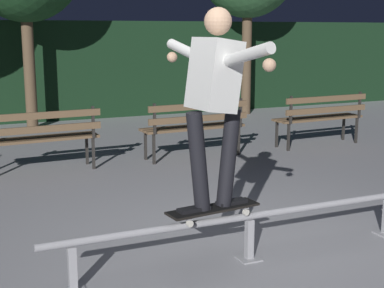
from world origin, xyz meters
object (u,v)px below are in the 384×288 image
park_bench_left_center (39,134)px  skateboarder (214,92)px  skateboard (213,209)px  grind_rail (250,224)px  park_bench_rightmost (321,114)px  park_bench_right_center (195,123)px

park_bench_left_center → skateboarder: bearing=-77.7°
skateboarder → skateboard: bearing=-172.9°
park_bench_left_center → grind_rail: bearing=-72.8°
skateboarder → park_bench_rightmost: 5.29m
skateboarder → grind_rail: bearing=-0.1°
grind_rail → park_bench_rightmost: bearing=46.9°
park_bench_left_center → park_bench_rightmost: size_ratio=1.00×
grind_rail → park_bench_rightmost: park_bench_rightmost is taller
skateboarder → park_bench_right_center: size_ratio=0.96×
skateboarder → park_bench_right_center: (1.47, 3.64, -0.88)m
skateboarder → park_bench_left_center: (-0.79, 3.64, -0.88)m
park_bench_left_center → park_bench_rightmost: bearing=0.0°
grind_rail → skateboard: 0.38m
park_bench_rightmost → park_bench_right_center: bearing=180.0°
skateboarder → park_bench_right_center: bearing=68.0°
grind_rail → skateboarder: size_ratio=2.22×
skateboard → park_bench_rightmost: (3.74, 3.64, 0.06)m
grind_rail → park_bench_right_center: size_ratio=2.14×
grind_rail → park_bench_left_center: park_bench_left_center is taller
park_bench_right_center → skateboard: bearing=-112.1°
skateboard → park_bench_left_center: 3.73m
skateboard → park_bench_rightmost: bearing=44.2°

